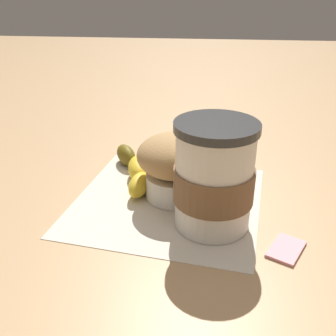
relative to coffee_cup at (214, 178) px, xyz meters
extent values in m
plane|color=tan|center=(0.06, -0.05, -0.07)|extent=(3.00, 3.00, 0.00)
cube|color=beige|center=(0.06, -0.05, -0.06)|extent=(0.28, 0.28, 0.00)
cylinder|color=silver|center=(0.00, 0.00, 0.00)|extent=(0.09, 0.09, 0.12)
cylinder|color=#2D2D2D|center=(0.00, 0.00, 0.06)|extent=(0.10, 0.10, 0.01)
cylinder|color=brown|center=(0.00, 0.00, -0.01)|extent=(0.10, 0.10, 0.04)
cylinder|color=white|center=(0.05, -0.06, -0.05)|extent=(0.08, 0.08, 0.03)
ellipsoid|color=#AD8451|center=(0.05, -0.06, 0.00)|extent=(0.10, 0.10, 0.06)
ellipsoid|color=gold|center=(0.10, -0.06, -0.05)|extent=(0.03, 0.06, 0.03)
ellipsoid|color=gold|center=(0.11, -0.11, -0.05)|extent=(0.04, 0.07, 0.03)
ellipsoid|color=brown|center=(0.14, -0.16, -0.05)|extent=(0.05, 0.06, 0.03)
cube|color=pink|center=(-0.08, 0.04, -0.06)|extent=(0.05, 0.06, 0.01)
camera|label=1|loc=(0.01, 0.41, 0.22)|focal=42.00mm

